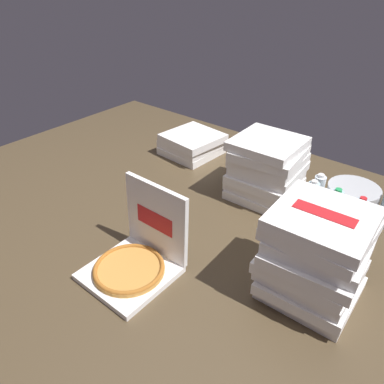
# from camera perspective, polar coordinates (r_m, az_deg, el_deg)

# --- Properties ---
(ground_plane) EXTENTS (3.20, 2.40, 0.02)m
(ground_plane) POSITION_cam_1_polar(r_m,az_deg,el_deg) (1.98, -2.64, -4.51)
(ground_plane) COLOR #4C3D28
(open_pizza_box) EXTENTS (0.35, 0.38, 0.38)m
(open_pizza_box) POSITION_cam_1_polar(r_m,az_deg,el_deg) (1.66, -8.49, -9.74)
(open_pizza_box) COLOR white
(open_pizza_box) RESTS_ON ground_plane
(pizza_stack_right_far) EXTENTS (0.40, 0.39, 0.15)m
(pizza_stack_right_far) POSITION_cam_1_polar(r_m,az_deg,el_deg) (2.61, -0.00, 7.45)
(pizza_stack_right_far) COLOR white
(pizza_stack_right_far) RESTS_ON ground_plane
(pizza_stack_left_near) EXTENTS (0.39, 0.40, 0.40)m
(pizza_stack_left_near) POSITION_cam_1_polar(r_m,az_deg,el_deg) (1.53, 18.51, -9.39)
(pizza_stack_left_near) COLOR white
(pizza_stack_left_near) RESTS_ON ground_plane
(pizza_stack_left_mid) EXTENTS (0.39, 0.39, 0.35)m
(pizza_stack_left_mid) POSITION_cam_1_polar(r_m,az_deg,el_deg) (2.13, 11.48, 3.58)
(pizza_stack_left_mid) COLOR white
(pizza_stack_left_mid) RESTS_ON ground_plane
(ice_bucket) EXTENTS (0.27, 0.27, 0.17)m
(ice_bucket) POSITION_cam_1_polar(r_m,az_deg,el_deg) (2.14, 23.35, -1.30)
(ice_bucket) COLOR #B7BABF
(ice_bucket) RESTS_ON ground_plane
(water_bottle_0) EXTENTS (0.06, 0.06, 0.24)m
(water_bottle_0) POSITION_cam_1_polar(r_m,az_deg,el_deg) (2.01, 17.88, -1.35)
(water_bottle_0) COLOR silver
(water_bottle_0) RESTS_ON ground_plane
(water_bottle_1) EXTENTS (0.06, 0.06, 0.24)m
(water_bottle_1) POSITION_cam_1_polar(r_m,az_deg,el_deg) (1.98, 21.06, -2.59)
(water_bottle_1) COLOR silver
(water_bottle_1) RESTS_ON ground_plane
(water_bottle_3) EXTENTS (0.06, 0.06, 0.24)m
(water_bottle_3) POSITION_cam_1_polar(r_m,az_deg,el_deg) (2.08, 18.79, -0.34)
(water_bottle_3) COLOR white
(water_bottle_3) RESTS_ON ground_plane
(water_bottle_5) EXTENTS (0.06, 0.06, 0.24)m
(water_bottle_5) POSITION_cam_1_polar(r_m,az_deg,el_deg) (1.96, 24.20, -3.81)
(water_bottle_5) COLOR silver
(water_bottle_5) RESTS_ON ground_plane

